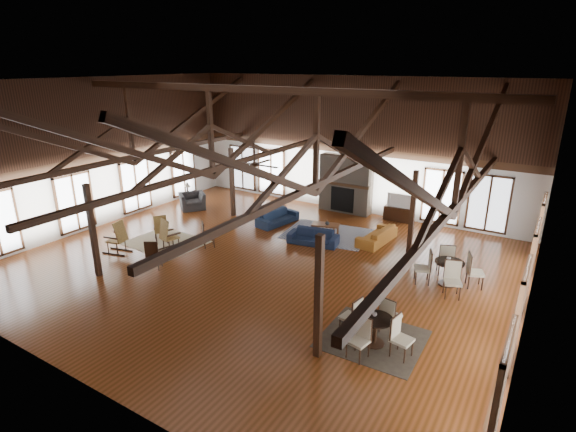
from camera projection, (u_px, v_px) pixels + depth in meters
The scene contains 31 objects.
floor at pixel (262, 263), 15.37m from camera, with size 16.00×16.00×0.00m, color brown.
ceiling at pixel (259, 81), 13.42m from camera, with size 16.00×14.00×0.02m, color black.
wall_back at pixel (350, 146), 20.03m from camera, with size 16.00×0.02×6.00m, color silver.
wall_front at pixel (55, 253), 8.76m from camera, with size 16.00×0.02×6.00m, color silver.
wall_left at pixel (100, 153), 18.36m from camera, with size 0.02×14.00×6.00m, color silver.
wall_right at pixel (543, 223), 10.43m from camera, with size 0.02×14.00×6.00m, color silver.
roof_truss at pixel (260, 147), 14.06m from camera, with size 15.60×14.07×3.14m.
post_grid at pixel (261, 222), 14.88m from camera, with size 8.16×7.16×3.05m.
fireplace at pixel (346, 184), 20.32m from camera, with size 2.50×0.69×2.60m.
ceiling_fan at pixel (254, 163), 13.11m from camera, with size 1.60×1.60×0.75m.
sofa_navy_front at pixel (313, 237), 16.95m from camera, with size 1.90×0.74×0.55m, color #131D35.
sofa_navy_left at pixel (278, 217), 19.06m from camera, with size 0.77×1.96×0.57m, color #15223C.
sofa_orange at pixel (377, 235), 17.09m from camera, with size 0.79×2.03×0.59m, color #94571C.
coffee_table at pixel (326, 225), 17.93m from camera, with size 1.19×0.82×0.41m.
vase at pixel (327, 223), 17.80m from camera, with size 0.18×0.18×0.18m, color #B2B2B2.
armchair at pixel (192, 201), 21.02m from camera, with size 1.14×0.99×0.74m, color #2E2E30.
side_table_lamp at pixel (188, 196), 21.67m from camera, with size 0.44×0.44×1.12m.
rocking_chair_a at pixel (161, 229), 17.10m from camera, with size 0.93×0.86×1.07m.
rocking_chair_b at pixel (168, 236), 16.31m from camera, with size 0.71×1.01×1.19m.
rocking_chair_c at pixel (118, 238), 16.06m from camera, with size 1.03×0.70×1.21m.
side_chair_a at pixel (206, 233), 16.58m from camera, with size 0.58×0.58×0.98m.
side_chair_b at pixel (153, 253), 14.73m from camera, with size 0.60×0.60×1.04m.
cafe_table_near at pixel (375, 326), 10.82m from camera, with size 1.97×1.97×1.01m.
cafe_table_far at pixel (449, 269), 13.75m from camera, with size 2.08×2.08×1.07m.
cup_near at pixel (375, 314), 10.83m from camera, with size 0.11×0.11×0.09m, color #B2B2B2.
cup_far at pixel (449, 259), 13.76m from camera, with size 0.13×0.13×0.10m, color #B2B2B2.
tv_console at pixel (399, 214), 19.46m from camera, with size 1.23×0.46×0.62m, color black.
television at pixel (400, 200), 19.25m from camera, with size 1.06×0.14×0.61m, color #B2B2B2.
rug_tan at pixel (166, 242), 17.16m from camera, with size 2.81×2.20×0.01m, color tan.
rug_navy at pixel (327, 234), 18.02m from camera, with size 3.28×2.46×0.01m, color #171F41.
rug_dark at pixel (373, 339), 11.18m from camera, with size 2.40×2.18×0.01m, color black.
Camera 1 is at (8.09, -11.47, 6.54)m, focal length 28.00 mm.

